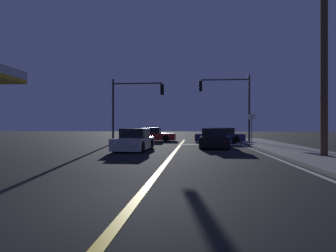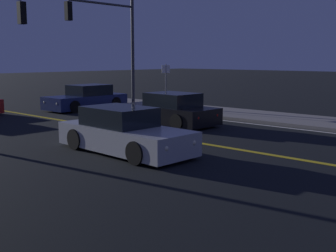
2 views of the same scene
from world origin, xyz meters
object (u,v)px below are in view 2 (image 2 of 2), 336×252
car_distant_tail_black (169,110)px  street_sign_corner (166,80)px  car_far_approaching_navy (87,99)px  car_following_oncoming_silver (124,133)px  traffic_signal_near_right (111,35)px

car_distant_tail_black → street_sign_corner: (3.14, 3.05, 1.08)m
car_far_approaching_navy → car_following_oncoming_silver: same height
car_far_approaching_navy → traffic_signal_near_right: bearing=-142.6°
traffic_signal_near_right → street_sign_corner: (1.28, -2.80, -2.37)m
car_following_oncoming_silver → street_sign_corner: street_sign_corner is taller
traffic_signal_near_right → street_sign_corner: 3.88m
car_distant_tail_black → traffic_signal_near_right: 7.04m
car_following_oncoming_silver → street_sign_corner: (8.16, 5.72, 1.08)m
car_following_oncoming_silver → street_sign_corner: size_ratio=1.86×
car_distant_tail_black → car_following_oncoming_silver: size_ratio=0.97×
car_distant_tail_black → street_sign_corner: 4.51m
car_distant_tail_black → car_far_approaching_navy: (0.99, 6.99, 0.00)m
car_far_approaching_navy → car_following_oncoming_silver: 11.38m
car_distant_tail_black → car_far_approaching_navy: 7.06m
car_far_approaching_navy → traffic_signal_near_right: size_ratio=0.76×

